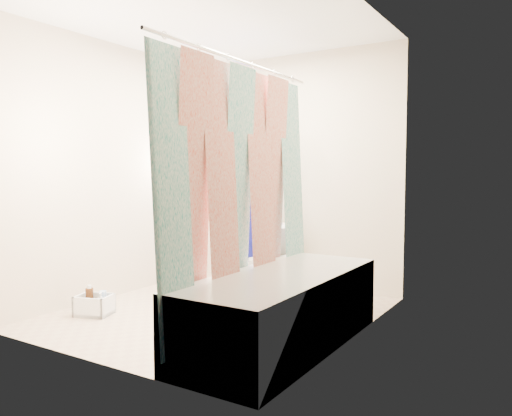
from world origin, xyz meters
The scene contains 14 objects.
floor centered at (0.00, 0.00, 0.00)m, with size 2.60×2.60×0.00m, color tan.
ceiling centered at (0.00, 0.00, 2.40)m, with size 2.40×2.60×0.02m, color silver.
wall_back centered at (0.00, 1.30, 1.20)m, with size 2.40×0.02×2.40m, color #B9B08E.
wall_front centered at (0.00, -1.30, 1.20)m, with size 2.40×0.02×2.40m, color #B9B08E.
wall_left centered at (-1.20, 0.00, 1.20)m, with size 0.02×2.60×2.40m, color #B9B08E.
wall_right centered at (1.20, 0.00, 1.20)m, with size 0.02×2.60×2.40m, color #B9B08E.
bathtub centered at (0.85, -0.43, 0.27)m, with size 0.70×1.75×0.50m.
curtain_rod centered at (0.52, -0.43, 1.95)m, with size 0.02×0.02×1.90m, color silver.
shower_curtain centered at (0.52, -0.43, 1.02)m, with size 0.06×1.75×1.80m, color silver.
toilet centered at (-0.02, 0.81, 0.34)m, with size 0.38×0.66×0.67m, color white.
tank_lid centered at (-0.03, 0.70, 0.39)m, with size 0.41×0.18×0.03m, color white.
tank_internals centered at (-0.03, 0.99, 0.66)m, with size 0.16×0.06×0.22m.
plumber centered at (-0.19, 0.64, 0.96)m, with size 0.70×0.46×1.93m, color navy.
cleaning_caddy centered at (-0.83, -0.59, 0.08)m, with size 0.33×0.30×0.21m.
Camera 1 is at (2.45, -3.35, 1.18)m, focal length 35.00 mm.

